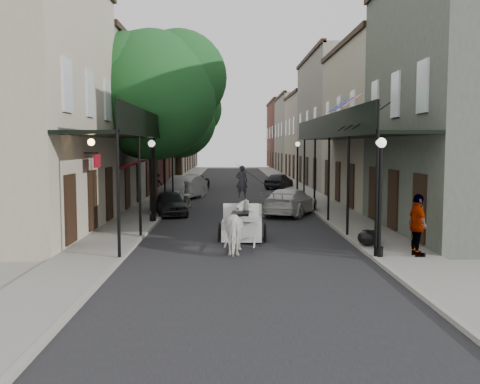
{
  "coord_description": "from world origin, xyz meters",
  "views": [
    {
      "loc": [
        -0.6,
        -18.41,
        3.59
      ],
      "look_at": [
        -0.12,
        4.33,
        1.6
      ],
      "focal_mm": 40.0,
      "sensor_mm": 36.0,
      "label": 1
    }
  ],
  "objects_px": {
    "car_right_far": "(279,181)",
    "tree_near": "(160,90)",
    "lamppost_right_far": "(297,168)",
    "lamppost_left": "(152,179)",
    "car_left_near": "(171,203)",
    "carriage": "(243,210)",
    "tree_far": "(183,117)",
    "pedestrian_walking": "(188,194)",
    "pedestrian_sidewalk_left": "(157,183)",
    "car_right_near": "(291,202)",
    "pedestrian_sidewalk_right": "(418,225)",
    "car_left_far": "(191,183)",
    "lamppost_right_near": "(380,195)",
    "horse": "(240,227)",
    "car_left_mid": "(183,188)"
  },
  "relations": [
    {
      "from": "tree_far",
      "to": "car_left_mid",
      "type": "distance_m",
      "value": 8.89
    },
    {
      "from": "pedestrian_sidewalk_right",
      "to": "car_left_far",
      "type": "relative_size",
      "value": 0.43
    },
    {
      "from": "pedestrian_walking",
      "to": "pedestrian_sidewalk_right",
      "type": "distance_m",
      "value": 16.19
    },
    {
      "from": "lamppost_left",
      "to": "carriage",
      "type": "relative_size",
      "value": 1.28
    },
    {
      "from": "tree_far",
      "to": "lamppost_left",
      "type": "distance_m",
      "value": 18.57
    },
    {
      "from": "lamppost_right_far",
      "to": "pedestrian_sidewalk_left",
      "type": "relative_size",
      "value": 2.52
    },
    {
      "from": "car_right_far",
      "to": "car_left_far",
      "type": "bearing_deg",
      "value": 36.8
    },
    {
      "from": "horse",
      "to": "car_right_near",
      "type": "distance_m",
      "value": 10.11
    },
    {
      "from": "lamppost_right_near",
      "to": "car_left_far",
      "type": "height_order",
      "value": "lamppost_right_near"
    },
    {
      "from": "tree_near",
      "to": "lamppost_right_far",
      "type": "distance_m",
      "value": 12.24
    },
    {
      "from": "tree_far",
      "to": "lamppost_left",
      "type": "relative_size",
      "value": 2.32
    },
    {
      "from": "lamppost_right_far",
      "to": "car_left_far",
      "type": "xyz_separation_m",
      "value": [
        -7.7,
        6.0,
        -1.41
      ]
    },
    {
      "from": "tree_near",
      "to": "pedestrian_sidewalk_left",
      "type": "xyz_separation_m",
      "value": [
        -1.6,
        9.86,
        -5.63
      ]
    },
    {
      "from": "tree_far",
      "to": "pedestrian_walking",
      "type": "bearing_deg",
      "value": -83.94
    },
    {
      "from": "car_left_near",
      "to": "pedestrian_walking",
      "type": "bearing_deg",
      "value": 64.9
    },
    {
      "from": "horse",
      "to": "pedestrian_sidewalk_left",
      "type": "distance_m",
      "value": 21.48
    },
    {
      "from": "tree_far",
      "to": "tree_near",
      "type": "bearing_deg",
      "value": -89.81
    },
    {
      "from": "car_right_far",
      "to": "tree_near",
      "type": "bearing_deg",
      "value": 86.69
    },
    {
      "from": "lamppost_right_near",
      "to": "lamppost_right_far",
      "type": "bearing_deg",
      "value": 90.0
    },
    {
      "from": "horse",
      "to": "car_left_mid",
      "type": "xyz_separation_m",
      "value": [
        -3.38,
        17.6,
        -0.08
      ]
    },
    {
      "from": "lamppost_right_far",
      "to": "car_left_mid",
      "type": "bearing_deg",
      "value": -171.79
    },
    {
      "from": "lamppost_left",
      "to": "pedestrian_sidewalk_left",
      "type": "relative_size",
      "value": 2.52
    },
    {
      "from": "lamppost_right_far",
      "to": "lamppost_left",
      "type": "bearing_deg",
      "value": -124.35
    },
    {
      "from": "tree_near",
      "to": "car_left_near",
      "type": "distance_m",
      "value": 6.01
    },
    {
      "from": "pedestrian_walking",
      "to": "car_left_mid",
      "type": "height_order",
      "value": "pedestrian_walking"
    },
    {
      "from": "lamppost_right_far",
      "to": "horse",
      "type": "xyz_separation_m",
      "value": [
        -4.32,
        -18.71,
        -1.19
      ]
    },
    {
      "from": "pedestrian_sidewalk_left",
      "to": "lamppost_right_near",
      "type": "bearing_deg",
      "value": 114.32
    },
    {
      "from": "lamppost_left",
      "to": "car_left_mid",
      "type": "bearing_deg",
      "value": 87.37
    },
    {
      "from": "lamppost_left",
      "to": "car_left_near",
      "type": "bearing_deg",
      "value": 80.54
    },
    {
      "from": "carriage",
      "to": "tree_far",
      "type": "bearing_deg",
      "value": 103.87
    },
    {
      "from": "carriage",
      "to": "pedestrian_sidewalk_left",
      "type": "distance_m",
      "value": 18.94
    },
    {
      "from": "pedestrian_sidewalk_left",
      "to": "car_left_mid",
      "type": "bearing_deg",
      "value": 125.09
    },
    {
      "from": "pedestrian_walking",
      "to": "lamppost_left",
      "type": "bearing_deg",
      "value": -95.99
    },
    {
      "from": "pedestrian_walking",
      "to": "pedestrian_sidewalk_right",
      "type": "height_order",
      "value": "pedestrian_sidewalk_right"
    },
    {
      "from": "lamppost_right_far",
      "to": "car_left_mid",
      "type": "height_order",
      "value": "lamppost_right_far"
    },
    {
      "from": "lamppost_left",
      "to": "pedestrian_sidewalk_right",
      "type": "height_order",
      "value": "lamppost_left"
    },
    {
      "from": "carriage",
      "to": "car_right_far",
      "type": "distance_m",
      "value": 24.03
    },
    {
      "from": "tree_near",
      "to": "lamppost_left",
      "type": "relative_size",
      "value": 2.6
    },
    {
      "from": "pedestrian_walking",
      "to": "car_left_far",
      "type": "height_order",
      "value": "pedestrian_walking"
    },
    {
      "from": "lamppost_right_far",
      "to": "car_left_mid",
      "type": "distance_m",
      "value": 7.88
    },
    {
      "from": "lamppost_right_near",
      "to": "car_left_far",
      "type": "distance_m",
      "value": 27.15
    },
    {
      "from": "car_left_far",
      "to": "pedestrian_sidewalk_left",
      "type": "bearing_deg",
      "value": -107.68
    },
    {
      "from": "car_left_near",
      "to": "carriage",
      "type": "bearing_deg",
      "value": -75.72
    },
    {
      "from": "car_right_near",
      "to": "car_right_far",
      "type": "relative_size",
      "value": 1.21
    },
    {
      "from": "pedestrian_walking",
      "to": "pedestrian_sidewalk_left",
      "type": "height_order",
      "value": "pedestrian_walking"
    },
    {
      "from": "tree_near",
      "to": "carriage",
      "type": "bearing_deg",
      "value": -63.25
    },
    {
      "from": "horse",
      "to": "car_left_mid",
      "type": "relative_size",
      "value": 0.43
    },
    {
      "from": "lamppost_right_far",
      "to": "pedestrian_walking",
      "type": "height_order",
      "value": "lamppost_right_far"
    },
    {
      "from": "car_left_far",
      "to": "lamppost_left",
      "type": "bearing_deg",
      "value": -80.24
    },
    {
      "from": "car_right_near",
      "to": "tree_far",
      "type": "bearing_deg",
      "value": -42.68
    }
  ]
}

